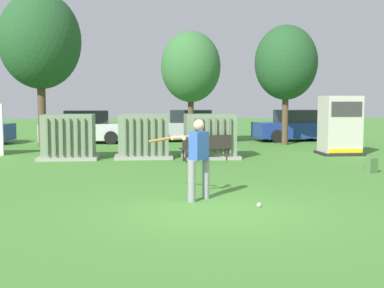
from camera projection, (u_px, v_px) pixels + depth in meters
ground_plane at (214, 211)px, 9.89m from camera, size 96.00×96.00×0.00m
transformer_west at (69, 137)px, 18.44m from camera, size 2.10×1.70×1.62m
transformer_mid_west at (143, 137)px, 18.80m from camera, size 2.10×1.70×1.62m
transformer_mid_east at (210, 137)px, 18.72m from camera, size 2.10×1.70×1.62m
generator_enclosure at (340, 126)px, 19.85m from camera, size 1.60×1.40×2.30m
park_bench at (206, 146)px, 17.79m from camera, size 1.84×0.79×0.92m
batter at (197, 155)px, 10.87m from camera, size 1.31×1.33×1.74m
sports_ball at (259, 205)px, 10.21m from camera, size 0.09×0.09×0.09m
backpack at (371, 166)px, 14.93m from camera, size 0.37×0.35×0.44m
tree_left at (40, 41)px, 22.60m from camera, size 3.63×3.63×6.94m
tree_center_left at (191, 67)px, 23.82m from camera, size 2.81×2.81×5.36m
tree_center_right at (286, 63)px, 23.91m from camera, size 2.96×2.96×5.65m
parked_car_left_of_center at (84, 128)px, 24.98m from camera, size 4.33×2.19×1.62m
parked_car_right_of_center at (188, 127)px, 26.21m from camera, size 4.31×2.15×1.62m
parked_car_rightmost at (295, 126)px, 26.41m from camera, size 4.36×2.26×1.62m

